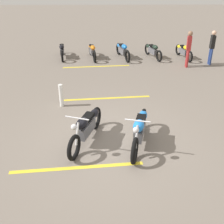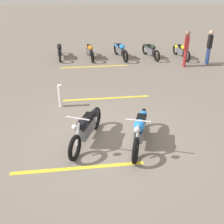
{
  "view_description": "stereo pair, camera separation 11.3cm",
  "coord_description": "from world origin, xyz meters",
  "px_view_note": "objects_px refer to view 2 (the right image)",
  "views": [
    {
      "loc": [
        -6.53,
        0.12,
        4.31
      ],
      "look_at": [
        0.38,
        0.0,
        0.65
      ],
      "focal_mm": 44.53,
      "sensor_mm": 36.0,
      "label": 1
    },
    {
      "loc": [
        -6.53,
        0.23,
        4.31
      ],
      "look_at": [
        0.38,
        0.0,
        0.65
      ],
      "focal_mm": 44.53,
      "sensor_mm": 36.0,
      "label": 2
    }
  ],
  "objects_px": {
    "motorcycle_row_left": "(150,50)",
    "bystander_secondary": "(209,45)",
    "motorcycle_row_right": "(90,51)",
    "bollard_post": "(60,96)",
    "motorcycle_row_center": "(120,50)",
    "bystander_near_row": "(186,47)",
    "motorcycle_dark_foreground": "(87,127)",
    "motorcycle_row_far_left": "(181,50)",
    "motorcycle_bright_foreground": "(140,129)",
    "motorcycle_row_far_right": "(60,50)"
  },
  "relations": [
    {
      "from": "motorcycle_row_center",
      "to": "motorcycle_row_right",
      "type": "distance_m",
      "value": 1.58
    },
    {
      "from": "motorcycle_dark_foreground",
      "to": "motorcycle_row_far_right",
      "type": "distance_m",
      "value": 8.09
    },
    {
      "from": "motorcycle_row_far_left",
      "to": "bystander_near_row",
      "type": "distance_m",
      "value": 1.52
    },
    {
      "from": "motorcycle_row_right",
      "to": "motorcycle_row_far_right",
      "type": "height_order",
      "value": "same"
    },
    {
      "from": "motorcycle_bright_foreground",
      "to": "motorcycle_dark_foreground",
      "type": "xyz_separation_m",
      "value": [
        0.15,
        1.43,
        0.0
      ]
    },
    {
      "from": "bollard_post",
      "to": "motorcycle_row_right",
      "type": "bearing_deg",
      "value": -8.17
    },
    {
      "from": "motorcycle_row_left",
      "to": "motorcycle_dark_foreground",
      "type": "bearing_deg",
      "value": -38.81
    },
    {
      "from": "motorcycle_dark_foreground",
      "to": "bystander_near_row",
      "type": "xyz_separation_m",
      "value": [
        6.3,
        -4.37,
        0.48
      ]
    },
    {
      "from": "motorcycle_row_far_left",
      "to": "motorcycle_row_left",
      "type": "relative_size",
      "value": 1.01
    },
    {
      "from": "motorcycle_row_far_right",
      "to": "bollard_post",
      "type": "xyz_separation_m",
      "value": [
        -5.71,
        -0.78,
        -0.01
      ]
    },
    {
      "from": "motorcycle_dark_foreground",
      "to": "motorcycle_bright_foreground",
      "type": "bearing_deg",
      "value": 102.55
    },
    {
      "from": "bystander_near_row",
      "to": "bystander_secondary",
      "type": "bearing_deg",
      "value": 23.01
    },
    {
      "from": "motorcycle_row_right",
      "to": "motorcycle_row_far_right",
      "type": "bearing_deg",
      "value": -106.2
    },
    {
      "from": "motorcycle_dark_foreground",
      "to": "motorcycle_row_far_right",
      "type": "xyz_separation_m",
      "value": [
        7.89,
        1.78,
        -0.06
      ]
    },
    {
      "from": "motorcycle_row_far_right",
      "to": "bystander_near_row",
      "type": "distance_m",
      "value": 6.37
    },
    {
      "from": "motorcycle_bright_foreground",
      "to": "bollard_post",
      "type": "bearing_deg",
      "value": -119.53
    },
    {
      "from": "motorcycle_row_left",
      "to": "motorcycle_row_center",
      "type": "relative_size",
      "value": 0.92
    },
    {
      "from": "bystander_near_row",
      "to": "bollard_post",
      "type": "height_order",
      "value": "bystander_near_row"
    },
    {
      "from": "motorcycle_row_center",
      "to": "bollard_post",
      "type": "xyz_separation_m",
      "value": [
        -5.59,
        2.38,
        -0.03
      ]
    },
    {
      "from": "motorcycle_row_far_right",
      "to": "bystander_near_row",
      "type": "height_order",
      "value": "bystander_near_row"
    },
    {
      "from": "motorcycle_row_left",
      "to": "bollard_post",
      "type": "height_order",
      "value": "bollard_post"
    },
    {
      "from": "motorcycle_row_center",
      "to": "bystander_near_row",
      "type": "xyz_separation_m",
      "value": [
        -1.48,
        -2.99,
        0.52
      ]
    },
    {
      "from": "motorcycle_row_center",
      "to": "motorcycle_row_right",
      "type": "bearing_deg",
      "value": -105.12
    },
    {
      "from": "motorcycle_row_far_right",
      "to": "bystander_secondary",
      "type": "height_order",
      "value": "bystander_secondary"
    },
    {
      "from": "motorcycle_dark_foreground",
      "to": "bollard_post",
      "type": "relative_size",
      "value": 2.71
    },
    {
      "from": "bystander_secondary",
      "to": "motorcycle_row_right",
      "type": "bearing_deg",
      "value": 166.58
    },
    {
      "from": "motorcycle_bright_foreground",
      "to": "bystander_secondary",
      "type": "bearing_deg",
      "value": 162.81
    },
    {
      "from": "motorcycle_dark_foreground",
      "to": "motorcycle_row_right",
      "type": "distance_m",
      "value": 7.76
    },
    {
      "from": "motorcycle_row_left",
      "to": "bystander_secondary",
      "type": "height_order",
      "value": "bystander_secondary"
    },
    {
      "from": "motorcycle_bright_foreground",
      "to": "motorcycle_row_center",
      "type": "distance_m",
      "value": 7.92
    },
    {
      "from": "motorcycle_row_far_left",
      "to": "motorcycle_row_center",
      "type": "distance_m",
      "value": 3.17
    },
    {
      "from": "motorcycle_row_far_left",
      "to": "bystander_secondary",
      "type": "height_order",
      "value": "bystander_secondary"
    },
    {
      "from": "motorcycle_row_right",
      "to": "bollard_post",
      "type": "relative_size",
      "value": 2.45
    },
    {
      "from": "motorcycle_dark_foreground",
      "to": "motorcycle_row_far_left",
      "type": "relative_size",
      "value": 1.15
    },
    {
      "from": "motorcycle_row_far_left",
      "to": "bollard_post",
      "type": "xyz_separation_m",
      "value": [
        -5.52,
        5.54,
        0.01
      ]
    },
    {
      "from": "motorcycle_dark_foreground",
      "to": "motorcycle_row_far_left",
      "type": "bearing_deg",
      "value": 167.85
    },
    {
      "from": "motorcycle_row_left",
      "to": "motorcycle_row_center",
      "type": "xyz_separation_m",
      "value": [
        -0.04,
        1.58,
        0.03
      ]
    },
    {
      "from": "motorcycle_row_right",
      "to": "motorcycle_row_left",
      "type": "bearing_deg",
      "value": 79.41
    },
    {
      "from": "motorcycle_row_center",
      "to": "bystander_secondary",
      "type": "xyz_separation_m",
      "value": [
        -1.12,
        -4.22,
        0.48
      ]
    },
    {
      "from": "motorcycle_bright_foreground",
      "to": "motorcycle_row_left",
      "type": "xyz_separation_m",
      "value": [
        7.96,
        -1.53,
        -0.07
      ]
    },
    {
      "from": "bollard_post",
      "to": "motorcycle_row_far_right",
      "type": "bearing_deg",
      "value": 7.74
    },
    {
      "from": "motorcycle_dark_foreground",
      "to": "motorcycle_row_far_right",
      "type": "bearing_deg",
      "value": -148.93
    },
    {
      "from": "motorcycle_row_left",
      "to": "motorcycle_row_center",
      "type": "bearing_deg",
      "value": -106.72
    },
    {
      "from": "bystander_near_row",
      "to": "bollard_post",
      "type": "bearing_deg",
      "value": -135.98
    },
    {
      "from": "motorcycle_row_right",
      "to": "bystander_secondary",
      "type": "height_order",
      "value": "bystander_secondary"
    },
    {
      "from": "motorcycle_row_far_left",
      "to": "motorcycle_row_left",
      "type": "xyz_separation_m",
      "value": [
        0.11,
        1.59,
        0.01
      ]
    },
    {
      "from": "motorcycle_row_center",
      "to": "bollard_post",
      "type": "distance_m",
      "value": 6.08
    },
    {
      "from": "motorcycle_row_center",
      "to": "bystander_secondary",
      "type": "distance_m",
      "value": 4.39
    },
    {
      "from": "motorcycle_bright_foreground",
      "to": "motorcycle_row_far_right",
      "type": "xyz_separation_m",
      "value": [
        8.04,
        3.2,
        -0.06
      ]
    },
    {
      "from": "motorcycle_row_far_left",
      "to": "bystander_near_row",
      "type": "height_order",
      "value": "bystander_near_row"
    }
  ]
}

